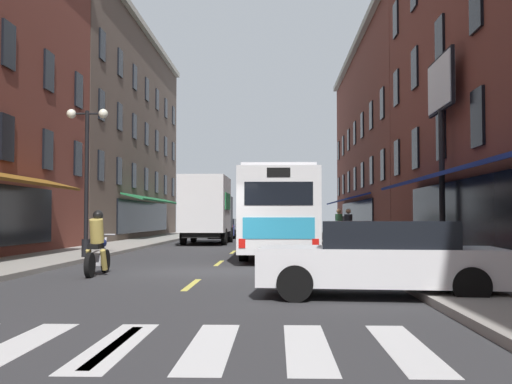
{
  "coord_description": "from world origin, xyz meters",
  "views": [
    {
      "loc": [
        1.85,
        -17.14,
        1.46
      ],
      "look_at": [
        1.11,
        5.45,
        2.4
      ],
      "focal_mm": 43.84,
      "sensor_mm": 36.0,
      "label": 1
    }
  ],
  "objects_px": {
    "transit_bus": "(278,212)",
    "sedan_mid": "(224,228)",
    "pedestrian_mid": "(348,228)",
    "street_lamp_twin": "(87,174)",
    "pedestrian_near": "(339,226)",
    "billboard_sign": "(441,105)",
    "sedan_near": "(381,258)",
    "motorcycle_rider": "(98,247)",
    "box_truck": "(208,210)"
  },
  "relations": [
    {
      "from": "transit_bus",
      "to": "sedan_mid",
      "type": "xyz_separation_m",
      "value": [
        -3.89,
        20.76,
        -0.95
      ]
    },
    {
      "from": "pedestrian_mid",
      "to": "street_lamp_twin",
      "type": "relative_size",
      "value": 0.34
    },
    {
      "from": "pedestrian_near",
      "to": "transit_bus",
      "type": "bearing_deg",
      "value": 147.59
    },
    {
      "from": "sedan_mid",
      "to": "billboard_sign",
      "type": "bearing_deg",
      "value": -70.43
    },
    {
      "from": "sedan_near",
      "to": "motorcycle_rider",
      "type": "bearing_deg",
      "value": 147.28
    },
    {
      "from": "street_lamp_twin",
      "to": "pedestrian_mid",
      "type": "bearing_deg",
      "value": 34.42
    },
    {
      "from": "billboard_sign",
      "to": "transit_bus",
      "type": "bearing_deg",
      "value": 138.18
    },
    {
      "from": "billboard_sign",
      "to": "pedestrian_mid",
      "type": "bearing_deg",
      "value": 104.54
    },
    {
      "from": "billboard_sign",
      "to": "sedan_mid",
      "type": "xyz_separation_m",
      "value": [
        -9.01,
        25.35,
        -4.29
      ]
    },
    {
      "from": "sedan_mid",
      "to": "street_lamp_twin",
      "type": "relative_size",
      "value": 0.9
    },
    {
      "from": "sedan_near",
      "to": "pedestrian_near",
      "type": "height_order",
      "value": "pedestrian_near"
    },
    {
      "from": "sedan_near",
      "to": "street_lamp_twin",
      "type": "relative_size",
      "value": 0.9
    },
    {
      "from": "transit_bus",
      "to": "box_truck",
      "type": "relative_size",
      "value": 1.64
    },
    {
      "from": "sedan_near",
      "to": "pedestrian_near",
      "type": "bearing_deg",
      "value": 86.53
    },
    {
      "from": "billboard_sign",
      "to": "pedestrian_near",
      "type": "distance_m",
      "value": 12.11
    },
    {
      "from": "pedestrian_mid",
      "to": "box_truck",
      "type": "bearing_deg",
      "value": 81.15
    },
    {
      "from": "street_lamp_twin",
      "to": "box_truck",
      "type": "bearing_deg",
      "value": 79.54
    },
    {
      "from": "billboard_sign",
      "to": "street_lamp_twin",
      "type": "bearing_deg",
      "value": 173.87
    },
    {
      "from": "box_truck",
      "to": "pedestrian_near",
      "type": "bearing_deg",
      "value": -29.71
    },
    {
      "from": "sedan_near",
      "to": "pedestrian_mid",
      "type": "xyz_separation_m",
      "value": [
        1.23,
        15.96,
        0.32
      ]
    },
    {
      "from": "box_truck",
      "to": "sedan_near",
      "type": "distance_m",
      "value": 24.09
    },
    {
      "from": "billboard_sign",
      "to": "motorcycle_rider",
      "type": "bearing_deg",
      "value": -157.95
    },
    {
      "from": "transit_bus",
      "to": "street_lamp_twin",
      "type": "xyz_separation_m",
      "value": [
        -6.53,
        -3.33,
        1.27
      ]
    },
    {
      "from": "billboard_sign",
      "to": "motorcycle_rider",
      "type": "distance_m",
      "value": 11.37
    },
    {
      "from": "sedan_near",
      "to": "sedan_mid",
      "type": "bearing_deg",
      "value": 99.74
    },
    {
      "from": "box_truck",
      "to": "street_lamp_twin",
      "type": "height_order",
      "value": "street_lamp_twin"
    },
    {
      "from": "transit_bus",
      "to": "pedestrian_mid",
      "type": "xyz_separation_m",
      "value": [
        3.09,
        3.26,
        -0.64
      ]
    },
    {
      "from": "transit_bus",
      "to": "street_lamp_twin",
      "type": "distance_m",
      "value": 7.44
    },
    {
      "from": "transit_bus",
      "to": "pedestrian_mid",
      "type": "distance_m",
      "value": 4.54
    },
    {
      "from": "sedan_near",
      "to": "pedestrian_mid",
      "type": "bearing_deg",
      "value": 85.58
    },
    {
      "from": "street_lamp_twin",
      "to": "sedan_near",
      "type": "bearing_deg",
      "value": -48.15
    },
    {
      "from": "billboard_sign",
      "to": "pedestrian_mid",
      "type": "distance_m",
      "value": 9.03
    },
    {
      "from": "sedan_near",
      "to": "pedestrian_mid",
      "type": "distance_m",
      "value": 16.01
    },
    {
      "from": "transit_bus",
      "to": "pedestrian_mid",
      "type": "height_order",
      "value": "transit_bus"
    },
    {
      "from": "box_truck",
      "to": "sedan_mid",
      "type": "bearing_deg",
      "value": 89.64
    },
    {
      "from": "pedestrian_mid",
      "to": "billboard_sign",
      "type": "bearing_deg",
      "value": -127.9
    },
    {
      "from": "sedan_mid",
      "to": "street_lamp_twin",
      "type": "distance_m",
      "value": 24.34
    },
    {
      "from": "pedestrian_near",
      "to": "street_lamp_twin",
      "type": "height_order",
      "value": "street_lamp_twin"
    },
    {
      "from": "sedan_near",
      "to": "street_lamp_twin",
      "type": "height_order",
      "value": "street_lamp_twin"
    },
    {
      "from": "box_truck",
      "to": "pedestrian_near",
      "type": "distance_m",
      "value": 8.08
    },
    {
      "from": "billboard_sign",
      "to": "street_lamp_twin",
      "type": "relative_size",
      "value": 1.28
    },
    {
      "from": "sedan_near",
      "to": "pedestrian_near",
      "type": "distance_m",
      "value": 19.41
    },
    {
      "from": "motorcycle_rider",
      "to": "street_lamp_twin",
      "type": "relative_size",
      "value": 0.41
    },
    {
      "from": "transit_bus",
      "to": "sedan_mid",
      "type": "distance_m",
      "value": 21.15
    },
    {
      "from": "billboard_sign",
      "to": "pedestrian_near",
      "type": "relative_size",
      "value": 3.63
    },
    {
      "from": "sedan_mid",
      "to": "motorcycle_rider",
      "type": "bearing_deg",
      "value": -91.44
    },
    {
      "from": "motorcycle_rider",
      "to": "box_truck",
      "type": "bearing_deg",
      "value": 87.99
    },
    {
      "from": "transit_bus",
      "to": "street_lamp_twin",
      "type": "height_order",
      "value": "street_lamp_twin"
    },
    {
      "from": "sedan_mid",
      "to": "pedestrian_near",
      "type": "bearing_deg",
      "value": -63.86
    },
    {
      "from": "transit_bus",
      "to": "motorcycle_rider",
      "type": "relative_size",
      "value": 5.48
    }
  ]
}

